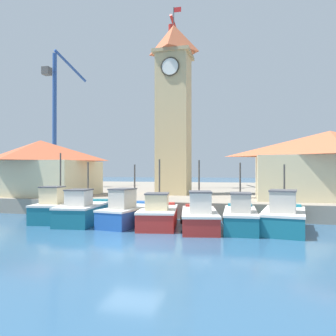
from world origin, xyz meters
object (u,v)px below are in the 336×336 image
(fishing_boat_center, at_px, (199,216))
(fishing_boat_mid_right, at_px, (240,217))
(fishing_boat_mid_left, at_px, (158,215))
(port_crane_near, at_px, (55,135))
(port_crane_far, at_px, (171,122))
(fishing_boat_far_left, at_px, (57,209))
(fishing_boat_left_outer, at_px, (84,211))
(fishing_boat_right_inner, at_px, (284,217))
(fishing_boat_left_inner, at_px, (129,212))
(warehouse_left, at_px, (40,167))
(clock_tower, at_px, (174,104))
(warehouse_right, at_px, (330,164))

(fishing_boat_center, xyz_separation_m, fishing_boat_mid_right, (2.25, 0.33, 0.00))
(fishing_boat_mid_left, bearing_deg, port_crane_near, 134.33)
(port_crane_far, bearing_deg, fishing_boat_far_left, -98.19)
(fishing_boat_left_outer, xyz_separation_m, fishing_boat_right_inner, (11.92, -0.01, 0.01))
(fishing_boat_far_left, bearing_deg, port_crane_far, 81.81)
(fishing_boat_left_outer, relative_size, fishing_boat_right_inner, 0.99)
(fishing_boat_left_outer, height_order, fishing_boat_left_inner, fishing_boat_left_outer)
(fishing_boat_right_inner, distance_m, port_crane_near, 34.46)
(fishing_boat_center, bearing_deg, warehouse_left, 154.32)
(fishing_boat_left_inner, bearing_deg, fishing_boat_center, -5.91)
(clock_tower, bearing_deg, fishing_boat_mid_right, -59.56)
(fishing_boat_right_inner, height_order, port_crane_near, port_crane_near)
(fishing_boat_left_outer, xyz_separation_m, port_crane_far, (0.88, 20.98, 8.70))
(fishing_boat_mid_right, bearing_deg, fishing_boat_right_inner, 0.57)
(fishing_boat_center, height_order, port_crane_near, port_crane_near)
(fishing_boat_center, bearing_deg, fishing_boat_mid_right, 8.20)
(fishing_boat_mid_left, distance_m, fishing_boat_right_inner, 7.05)
(fishing_boat_right_inner, bearing_deg, fishing_boat_mid_right, -179.43)
(fishing_boat_center, xyz_separation_m, fishing_boat_right_inner, (4.56, 0.35, 0.05))
(fishing_boat_mid_left, height_order, port_crane_near, port_crane_near)
(port_crane_far, bearing_deg, fishing_boat_center, -73.10)
(fishing_boat_right_inner, distance_m, port_crane_far, 25.26)
(warehouse_left, xyz_separation_m, port_crane_far, (8.89, 13.94, 5.81))
(fishing_boat_center, relative_size, clock_tower, 0.32)
(fishing_boat_center, height_order, fishing_boat_mid_right, fishing_boat_center)
(port_crane_near, bearing_deg, fishing_boat_far_left, -57.19)
(fishing_boat_left_inner, bearing_deg, clock_tower, 87.06)
(fishing_boat_left_inner, height_order, port_crane_near, port_crane_near)
(fishing_boat_left_inner, relative_size, port_crane_near, 0.28)
(port_crane_near, bearing_deg, fishing_boat_left_outer, -53.52)
(clock_tower, bearing_deg, warehouse_left, -163.80)
(fishing_boat_center, bearing_deg, clock_tower, 109.79)
(fishing_boat_center, bearing_deg, fishing_boat_mid_left, 173.26)
(fishing_boat_mid_left, bearing_deg, fishing_boat_left_outer, 179.26)
(fishing_boat_right_inner, relative_size, clock_tower, 0.30)
(fishing_boat_mid_left, relative_size, port_crane_far, 0.23)
(fishing_boat_far_left, relative_size, warehouse_left, 0.48)
(fishing_boat_far_left, relative_size, fishing_boat_left_inner, 0.87)
(port_crane_far, bearing_deg, fishing_boat_right_inner, -62.25)
(fishing_boat_left_outer, bearing_deg, port_crane_near, 126.48)
(fishing_boat_right_inner, height_order, port_crane_far, port_crane_far)
(fishing_boat_mid_right, distance_m, fishing_boat_right_inner, 2.31)
(fishing_boat_mid_right, height_order, port_crane_near, port_crane_near)
(fishing_boat_far_left, relative_size, fishing_boat_left_outer, 0.88)
(fishing_boat_left_outer, bearing_deg, clock_tower, 71.36)
(fishing_boat_far_left, height_order, fishing_boat_left_inner, fishing_boat_far_left)
(port_crane_far, bearing_deg, fishing_boat_mid_right, -67.42)
(warehouse_left, bearing_deg, fishing_boat_right_inner, -19.46)
(fishing_boat_center, distance_m, clock_tower, 14.32)
(fishing_boat_center, relative_size, warehouse_right, 0.50)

